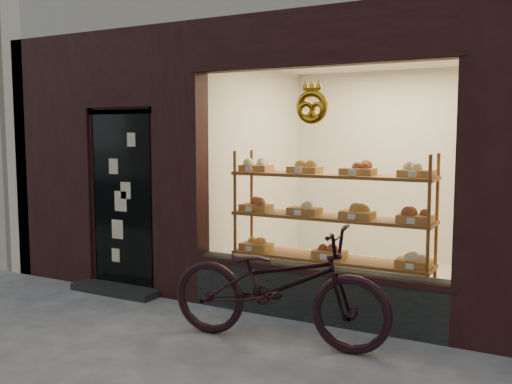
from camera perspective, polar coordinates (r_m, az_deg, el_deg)
The scene contains 2 objects.
display_shelf at distance 6.18m, azimuth 7.41°, elevation -3.74°, with size 2.20×0.45×1.70m.
bicycle at distance 5.21m, azimuth 2.17°, elevation -9.21°, with size 0.72×2.06×1.08m, color black.
Camera 1 is at (2.63, -3.13, 1.90)m, focal length 40.00 mm.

